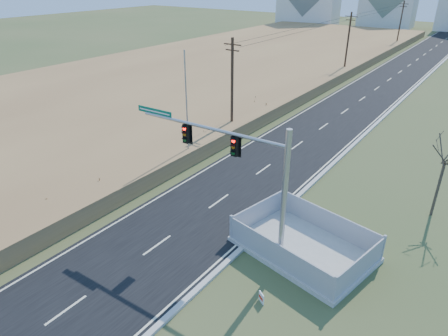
# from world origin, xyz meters

# --- Properties ---
(ground) EXTENTS (260.00, 260.00, 0.00)m
(ground) POSITION_xyz_m (0.00, 0.00, 0.00)
(ground) COLOR #3B4D25
(ground) RESTS_ON ground
(road) EXTENTS (8.00, 180.00, 0.06)m
(road) POSITION_xyz_m (0.00, 50.00, 0.03)
(road) COLOR black
(road) RESTS_ON ground
(curb) EXTENTS (0.30, 180.00, 0.18)m
(curb) POSITION_xyz_m (4.15, 50.00, 0.09)
(curb) COLOR #B2AFA8
(curb) RESTS_ON ground
(reed_marsh) EXTENTS (38.00, 110.00, 1.30)m
(reed_marsh) POSITION_xyz_m (-24.00, 40.00, 0.65)
(reed_marsh) COLOR #A67E4B
(reed_marsh) RESTS_ON ground
(utility_pole_near) EXTENTS (1.80, 0.26, 9.00)m
(utility_pole_near) POSITION_xyz_m (-6.50, 15.00, 4.68)
(utility_pole_near) COLOR #422D1E
(utility_pole_near) RESTS_ON ground
(utility_pole_mid) EXTENTS (1.80, 0.26, 9.00)m
(utility_pole_mid) POSITION_xyz_m (-6.50, 45.00, 4.68)
(utility_pole_mid) COLOR #422D1E
(utility_pole_mid) RESTS_ON ground
(utility_pole_far) EXTENTS (1.80, 0.26, 9.00)m
(utility_pole_far) POSITION_xyz_m (-6.50, 75.00, 4.68)
(utility_pole_far) COLOR #422D1E
(utility_pole_far) RESTS_ON ground
(condo_nnw) EXTENTS (14.93, 11.17, 17.03)m
(condo_nnw) POSITION_xyz_m (-18.00, 108.00, 6.94)
(condo_nnw) COLOR white
(condo_nnw) RESTS_ON ground
(traffic_signal_mast) EXTENTS (9.77, 0.70, 7.78)m
(traffic_signal_mast) POSITION_xyz_m (4.59, 0.52, 4.72)
(traffic_signal_mast) COLOR #9EA0A5
(traffic_signal_mast) RESTS_ON ground
(fence_enclosure) EXTENTS (7.99, 6.21, 1.65)m
(fence_enclosure) POSITION_xyz_m (7.00, 2.44, 0.31)
(fence_enclosure) COLOR #B7B5AD
(fence_enclosure) RESTS_ON ground
(open_sign) EXTENTS (0.40, 0.28, 0.55)m
(open_sign) POSITION_xyz_m (7.09, -2.29, 0.29)
(open_sign) COLOR white
(open_sign) RESTS_ON ground
(flagpole) EXTENTS (0.41, 0.41, 9.05)m
(flagpole) POSITION_xyz_m (-5.65, 7.57, 3.61)
(flagpole) COLOR #B7B5AD
(flagpole) RESTS_ON ground
(bare_tree) EXTENTS (2.17, 2.17, 5.74)m
(bare_tree) POSITION_xyz_m (12.14, 10.65, 4.63)
(bare_tree) COLOR #4C3F33
(bare_tree) RESTS_ON ground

